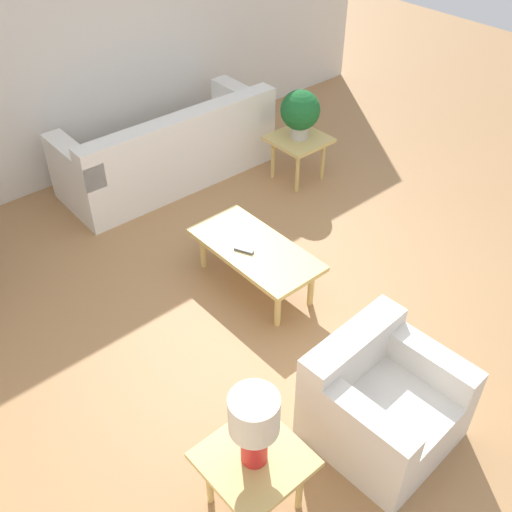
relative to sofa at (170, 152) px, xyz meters
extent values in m
plane|color=#A87A4C|center=(-2.30, 0.22, -0.31)|extent=(14.00, 14.00, 0.00)
cube|color=silver|center=(0.76, 0.22, 1.04)|extent=(0.12, 7.20, 2.70)
cube|color=white|center=(0.05, 0.00, -0.08)|extent=(0.90, 2.21, 0.46)
cube|color=white|center=(-0.28, 0.01, 0.32)|extent=(0.24, 2.20, 0.36)
cube|color=white|center=(0.03, -1.00, 0.26)|extent=(0.86, 0.22, 0.23)
cube|color=white|center=(0.07, 1.00, 0.26)|extent=(0.86, 0.22, 0.23)
cube|color=silver|center=(-3.46, 0.78, -0.11)|extent=(0.83, 0.84, 0.40)
cube|color=silver|center=(-3.16, 0.79, 0.24)|extent=(0.24, 0.82, 0.31)
cube|color=silver|center=(-3.47, 1.10, 0.19)|extent=(0.80, 0.20, 0.20)
cube|color=silver|center=(-3.44, 0.46, 0.19)|extent=(0.80, 0.20, 0.20)
cube|color=tan|center=(-1.83, 0.44, 0.06)|extent=(1.12, 0.54, 0.04)
cylinder|color=tan|center=(-2.30, 0.26, -0.14)|extent=(0.05, 0.05, 0.35)
cylinder|color=tan|center=(-1.36, 0.26, -0.14)|extent=(0.05, 0.05, 0.35)
cylinder|color=tan|center=(-2.30, 0.62, -0.14)|extent=(0.05, 0.05, 0.35)
cylinder|color=tan|center=(-1.36, 0.62, -0.14)|extent=(0.05, 0.05, 0.35)
cube|color=tan|center=(-0.86, -0.99, 0.14)|extent=(0.54, 0.54, 0.04)
cylinder|color=tan|center=(-1.04, -1.17, -0.09)|extent=(0.04, 0.04, 0.44)
cylinder|color=tan|center=(-0.68, -1.17, -0.09)|extent=(0.04, 0.04, 0.44)
cylinder|color=tan|center=(-1.04, -0.81, -0.09)|extent=(0.04, 0.04, 0.44)
cylinder|color=tan|center=(-0.68, -0.81, -0.09)|extent=(0.04, 0.04, 0.44)
cube|color=tan|center=(-3.28, 1.71, 0.14)|extent=(0.54, 0.54, 0.04)
cylinder|color=tan|center=(-3.46, 1.52, -0.09)|extent=(0.04, 0.04, 0.44)
cylinder|color=tan|center=(-3.10, 1.52, -0.09)|extent=(0.04, 0.04, 0.44)
cylinder|color=tan|center=(-3.10, 1.89, -0.09)|extent=(0.04, 0.04, 0.44)
cylinder|color=#B2ADA3|center=(-0.86, -0.99, 0.23)|extent=(0.18, 0.18, 0.13)
sphere|color=#195B28|center=(-0.86, -0.99, 0.46)|extent=(0.39, 0.39, 0.39)
cylinder|color=red|center=(-3.28, 1.71, 0.30)|extent=(0.14, 0.14, 0.27)
cylinder|color=beige|center=(-3.28, 1.71, 0.55)|extent=(0.27, 0.27, 0.23)
cube|color=#4C4C51|center=(-1.81, 0.54, 0.09)|extent=(0.16, 0.10, 0.02)
camera|label=1|loc=(-4.65, 2.88, 3.04)|focal=42.00mm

